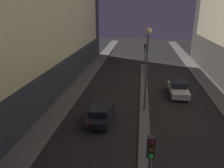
# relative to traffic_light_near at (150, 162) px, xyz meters

# --- Properties ---
(median_strip) EXTENTS (0.86, 32.09, 0.12)m
(median_strip) POSITION_rel_traffic_light_near_xyz_m (0.00, 12.59, -3.25)
(median_strip) COLOR #66605B
(median_strip) RESTS_ON ground
(traffic_light_near) EXTENTS (0.32, 0.42, 4.33)m
(traffic_light_near) POSITION_rel_traffic_light_near_xyz_m (0.00, 0.00, 0.00)
(traffic_light_near) COLOR #4C4C51
(traffic_light_near) RESTS_ON median_strip
(traffic_light_mid) EXTENTS (0.32, 0.42, 4.33)m
(traffic_light_mid) POSITION_rel_traffic_light_near_xyz_m (0.00, 22.80, 0.00)
(traffic_light_mid) COLOR #4C4C51
(traffic_light_mid) RESTS_ON median_strip
(street_lamp) EXTENTS (0.56, 0.56, 7.48)m
(street_lamp) POSITION_rel_traffic_light_near_xyz_m (0.00, 11.40, 2.15)
(street_lamp) COLOR #4C4C51
(street_lamp) RESTS_ON median_strip
(car_left_lane) EXTENTS (1.72, 4.28, 1.44)m
(car_left_lane) POSITION_rel_traffic_light_near_xyz_m (-3.68, 8.85, -2.58)
(car_left_lane) COLOR black
(car_left_lane) RESTS_ON ground
(car_right_lane) EXTENTS (1.81, 4.39, 1.53)m
(car_right_lane) POSITION_rel_traffic_light_near_xyz_m (3.68, 15.80, -2.54)
(car_right_lane) COLOR silver
(car_right_lane) RESTS_ON ground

